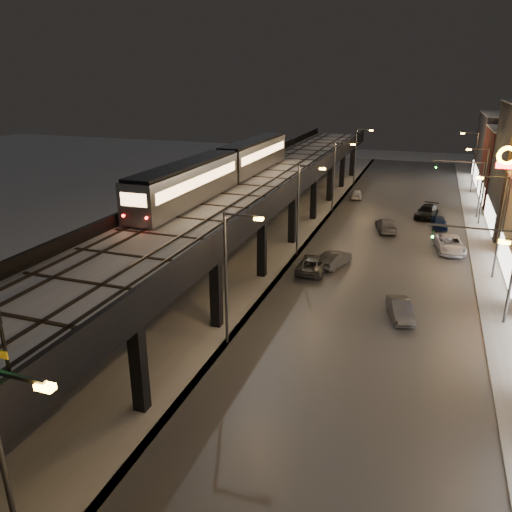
% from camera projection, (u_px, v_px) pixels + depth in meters
% --- Properties ---
extents(ground, '(220.00, 220.00, 0.00)m').
position_uv_depth(ground, '(128.00, 489.00, 21.50)').
color(ground, silver).
extents(road_surface, '(17.00, 120.00, 0.06)m').
position_uv_depth(road_surface, '(385.00, 252.00, 50.24)').
color(road_surface, '#46474D').
rests_on(road_surface, ground).
extents(sidewalk_right, '(4.00, 120.00, 0.14)m').
position_uv_depth(sidewalk_right, '(494.00, 263.00, 47.14)').
color(sidewalk_right, '#9FA1A8').
rests_on(sidewalk_right, ground).
extents(under_viaduct_pavement, '(11.00, 120.00, 0.06)m').
position_uv_depth(under_viaduct_pavement, '(259.00, 239.00, 54.42)').
color(under_viaduct_pavement, '#9FA1A8').
rests_on(under_viaduct_pavement, ground).
extents(elevated_viaduct, '(9.00, 100.00, 6.30)m').
position_uv_depth(elevated_viaduct, '(249.00, 195.00, 49.72)').
color(elevated_viaduct, black).
rests_on(elevated_viaduct, ground).
extents(viaduct_trackbed, '(8.40, 100.00, 0.32)m').
position_uv_depth(viaduct_trackbed, '(249.00, 187.00, 49.57)').
color(viaduct_trackbed, '#B2B7C1').
rests_on(viaduct_trackbed, elevated_viaduct).
extents(viaduct_parapet_streetside, '(0.30, 100.00, 1.10)m').
position_uv_depth(viaduct_parapet_streetside, '(292.00, 185.00, 48.09)').
color(viaduct_parapet_streetside, black).
rests_on(viaduct_parapet_streetside, elevated_viaduct).
extents(viaduct_parapet_far, '(0.30, 100.00, 1.10)m').
position_uv_depth(viaduct_parapet_far, '(209.00, 179.00, 50.78)').
color(viaduct_parapet_far, black).
rests_on(viaduct_parapet_far, elevated_viaduct).
extents(streetlight_left_0, '(2.57, 0.28, 9.00)m').
position_uv_depth(streetlight_left_0, '(11.00, 472.00, 15.41)').
color(streetlight_left_0, '#38383A').
rests_on(streetlight_left_0, ground).
extents(streetlight_left_1, '(2.57, 0.28, 9.00)m').
position_uv_depth(streetlight_left_1, '(230.00, 270.00, 31.39)').
color(streetlight_left_1, '#38383A').
rests_on(streetlight_left_1, ground).
extents(streetlight_left_2, '(2.57, 0.28, 9.00)m').
position_uv_depth(streetlight_left_2, '(301.00, 205.00, 47.37)').
color(streetlight_left_2, '#38383A').
rests_on(streetlight_left_2, ground).
extents(streetlight_right_2, '(2.56, 0.28, 9.00)m').
position_uv_depth(streetlight_right_2, '(498.00, 221.00, 42.07)').
color(streetlight_right_2, '#38383A').
rests_on(streetlight_right_2, ground).
extents(streetlight_left_3, '(2.57, 0.28, 9.00)m').
position_uv_depth(streetlight_left_3, '(336.00, 172.00, 63.36)').
color(streetlight_left_3, '#38383A').
rests_on(streetlight_left_3, ground).
extents(streetlight_right_3, '(2.56, 0.28, 9.00)m').
position_uv_depth(streetlight_right_3, '(482.00, 181.00, 58.05)').
color(streetlight_right_3, '#38383A').
rests_on(streetlight_right_3, ground).
extents(streetlight_left_4, '(2.57, 0.28, 9.00)m').
position_uv_depth(streetlight_left_4, '(357.00, 153.00, 79.34)').
color(streetlight_left_4, '#38383A').
rests_on(streetlight_left_4, ground).
extents(streetlight_right_4, '(2.56, 0.28, 9.00)m').
position_uv_depth(streetlight_right_4, '(473.00, 158.00, 74.03)').
color(streetlight_right_4, '#38383A').
rests_on(streetlight_right_4, ground).
extents(traffic_light_rig_a, '(6.10, 0.34, 7.00)m').
position_uv_depth(traffic_light_rig_a, '(496.00, 264.00, 34.60)').
color(traffic_light_rig_a, '#38383A').
rests_on(traffic_light_rig_a, ground).
extents(traffic_light_rig_b, '(6.10, 0.34, 7.00)m').
position_uv_depth(traffic_light_rig_b, '(472.00, 182.00, 61.24)').
color(traffic_light_rig_b, '#38383A').
rests_on(traffic_light_rig_b, ground).
extents(subway_train, '(2.79, 33.54, 3.33)m').
position_uv_depth(subway_train, '(225.00, 166.00, 49.66)').
color(subway_train, gray).
rests_on(subway_train, viaduct_trackbed).
extents(car_near_white, '(2.80, 4.65, 1.45)m').
position_uv_depth(car_near_white, '(334.00, 259.00, 46.28)').
color(car_near_white, '#414243').
rests_on(car_near_white, ground).
extents(car_mid_silver, '(2.51, 5.22, 1.43)m').
position_uv_depth(car_mid_silver, '(313.00, 264.00, 45.06)').
color(car_mid_silver, '#4B4D4F').
rests_on(car_mid_silver, ground).
extents(car_mid_dark, '(3.03, 5.24, 1.43)m').
position_uv_depth(car_mid_dark, '(386.00, 225.00, 56.84)').
color(car_mid_dark, slate).
rests_on(car_mid_dark, ground).
extents(car_far_white, '(1.98, 3.95, 1.29)m').
position_uv_depth(car_far_white, '(356.00, 194.00, 72.06)').
color(car_far_white, white).
rests_on(car_far_white, ground).
extents(car_onc_silver, '(2.46, 4.33, 1.35)m').
position_uv_depth(car_onc_silver, '(400.00, 310.00, 36.38)').
color(car_onc_silver, '#45484E').
rests_on(car_onc_silver, ground).
extents(car_onc_dark, '(3.37, 5.81, 1.52)m').
position_uv_depth(car_onc_dark, '(450.00, 245.00, 50.20)').
color(car_onc_dark, silver).
rests_on(car_onc_dark, ground).
extents(car_onc_white, '(3.12, 5.54, 1.52)m').
position_uv_depth(car_onc_white, '(427.00, 212.00, 62.23)').
color(car_onc_white, black).
rests_on(car_onc_white, ground).
extents(car_onc_red, '(2.08, 4.14, 1.35)m').
position_uv_depth(car_onc_red, '(439.00, 223.00, 58.03)').
color(car_onc_red, '#0F1E48').
rests_on(car_onc_red, ground).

